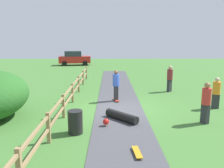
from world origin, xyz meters
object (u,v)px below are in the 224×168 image
object	(u,v)px
bystander_orange	(216,92)
bystander_maroon	(170,77)
skateboard_loose	(137,152)
trash_bin	(75,122)
parked_car_red	(74,58)
bystander_red	(206,101)
skater_fallen	(121,117)
skater_riding	(116,84)

from	to	relation	value
bystander_orange	bystander_maroon	world-z (taller)	bystander_maroon
skateboard_loose	bystander_orange	world-z (taller)	bystander_orange
trash_bin	parked_car_red	xyz separation A→B (m)	(-3.54, 22.99, 0.51)
skateboard_loose	bystander_red	world-z (taller)	bystander_red
trash_bin	bystander_orange	xyz separation A→B (m)	(6.76, 3.12, 0.44)
bystander_orange	skater_fallen	bearing A→B (deg)	-160.11
skater_riding	parked_car_red	bearing A→B (deg)	105.76
bystander_red	bystander_orange	bearing A→B (deg)	56.34
bystander_orange	parked_car_red	distance (m)	22.38
bystander_maroon	parked_car_red	size ratio (longest dim) A/B	0.41
bystander_red	trash_bin	bearing A→B (deg)	-169.24
skater_fallen	skateboard_loose	xyz separation A→B (m)	(0.38, -2.99, -0.11)
skater_fallen	bystander_orange	size ratio (longest dim) A/B	0.94
trash_bin	skater_fallen	world-z (taller)	trash_bin
bystander_maroon	parked_car_red	xyz separation A→B (m)	(-8.89, 16.02, -0.03)
bystander_red	skater_fallen	bearing A→B (deg)	175.21
trash_bin	bystander_orange	distance (m)	7.46
skater_riding	trash_bin	bearing A→B (deg)	-110.05
skater_riding	bystander_maroon	distance (m)	4.41
bystander_orange	parked_car_red	world-z (taller)	parked_car_red
skateboard_loose	bystander_orange	size ratio (longest dim) A/B	0.50
bystander_red	parked_car_red	distance (m)	23.70
skateboard_loose	parked_car_red	size ratio (longest dim) A/B	0.19
skater_riding	bystander_red	world-z (taller)	skater_riding
skater_riding	skateboard_loose	bearing A→B (deg)	-85.44
skater_riding	skateboard_loose	size ratio (longest dim) A/B	2.20
skater_riding	bystander_orange	size ratio (longest dim) A/B	1.10
trash_bin	bystander_red	distance (m)	5.49
trash_bin	bystander_red	xyz separation A→B (m)	(5.36, 1.02, 0.54)
skater_riding	bystander_orange	distance (m)	5.30
trash_bin	bystander_maroon	distance (m)	8.81
skater_riding	bystander_maroon	size ratio (longest dim) A/B	1.01
bystander_orange	bystander_maroon	bearing A→B (deg)	110.07
skateboard_loose	bystander_maroon	bearing A→B (deg)	69.70
parked_car_red	bystander_orange	bearing A→B (deg)	-62.60
skater_riding	bystander_red	distance (m)	5.12
trash_bin	bystander_red	bearing A→B (deg)	10.76
skateboard_loose	parked_car_red	xyz separation A→B (m)	(-5.70, 24.66, 0.87)
skater_riding	skater_fallen	size ratio (longest dim) A/B	1.17
skater_riding	parked_car_red	xyz separation A→B (m)	(-5.20, 18.43, -0.06)
skater_riding	bystander_red	xyz separation A→B (m)	(3.70, -3.54, -0.03)
skater_fallen	bystander_orange	distance (m)	5.34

